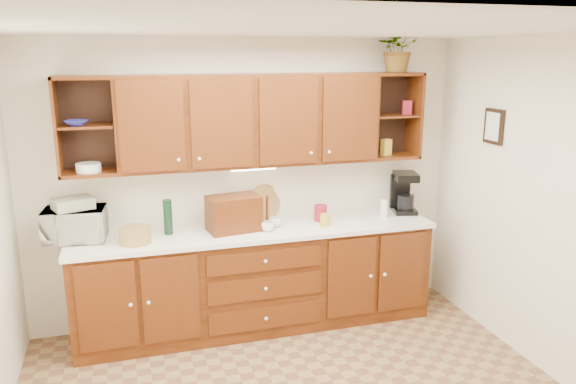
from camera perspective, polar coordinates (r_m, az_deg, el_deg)
ceiling at (r=3.39m, az=2.27°, el=16.24°), size 4.00×4.00×0.00m
back_wall at (r=5.21m, az=-4.05°, el=1.01°), size 4.00×0.00×4.00m
right_wall at (r=4.60m, az=26.41°, el=-2.19°), size 0.00×3.50×3.50m
base_cabinets at (r=5.19m, az=-3.16°, el=-8.89°), size 3.20×0.60×0.90m
countertop at (r=5.02m, az=-3.21°, el=-3.98°), size 3.24×0.64×0.04m
upper_cabinets at (r=4.96m, az=-3.65°, el=7.31°), size 3.20×0.33×0.80m
undercabinet_light at (r=4.97m, az=-3.55°, el=2.39°), size 0.40×0.05×0.02m
framed_picture at (r=5.17m, az=20.18°, el=6.28°), size 0.03×0.24×0.30m
wicker_basket at (r=4.79m, az=-15.26°, el=-4.27°), size 0.30×0.30×0.13m
microwave at (r=5.00m, az=-20.83°, el=-3.11°), size 0.53×0.38×0.27m
towel_stack at (r=4.95m, az=-21.01°, el=-1.10°), size 0.36×0.31×0.09m
wine_bottle at (r=4.93m, az=-12.11°, el=-2.50°), size 0.08×0.08×0.31m
woven_tray at (r=5.28m, az=-2.31°, el=-2.73°), size 0.35×0.23×0.34m
bread_box at (r=4.94m, az=-5.53°, el=-2.18°), size 0.48×0.34×0.31m
mug_tree at (r=5.01m, az=-2.12°, el=-3.21°), size 0.28×0.27×0.30m
canister_red at (r=5.24m, az=3.32°, el=-2.14°), size 0.16×0.16×0.15m
canister_white at (r=5.40m, az=9.73°, el=-1.67°), size 0.07×0.07×0.18m
canister_yellow at (r=5.09m, az=3.80°, el=-2.86°), size 0.10×0.10×0.11m
coffee_maker at (r=5.61m, az=11.68°, el=-0.08°), size 0.28×0.32×0.40m
bowl_stack at (r=4.80m, az=-20.67°, el=6.58°), size 0.22×0.22×0.04m
plate_stack at (r=4.86m, az=-19.62°, el=2.37°), size 0.24×0.24×0.07m
pantry_box_yellow at (r=5.41m, az=9.94°, el=4.51°), size 0.10×0.08×0.15m
pantry_box_red at (r=5.47m, az=11.98°, el=8.42°), size 0.11×0.10×0.13m
potted_plant at (r=5.35m, az=11.12°, el=14.15°), size 0.48×0.45×0.43m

